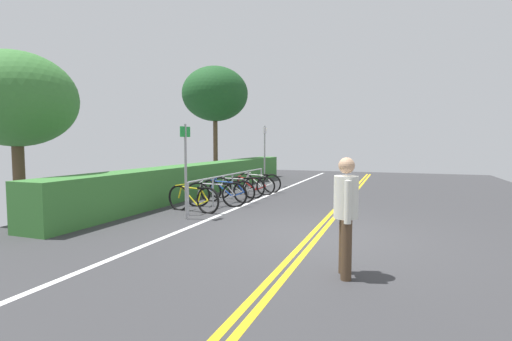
# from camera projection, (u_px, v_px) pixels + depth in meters

# --- Properties ---
(ground_plane) EXTENTS (34.04, 12.88, 0.05)m
(ground_plane) POSITION_uv_depth(u_px,v_px,m) (316.00, 236.00, 7.30)
(ground_plane) COLOR #353538
(centre_line_yellow_inner) EXTENTS (30.63, 0.10, 0.00)m
(centre_line_yellow_inner) POSITION_uv_depth(u_px,v_px,m) (320.00, 235.00, 7.27)
(centre_line_yellow_inner) COLOR gold
(centre_line_yellow_inner) RESTS_ON ground_plane
(centre_line_yellow_outer) EXTENTS (30.63, 0.10, 0.00)m
(centre_line_yellow_outer) POSITION_uv_depth(u_px,v_px,m) (312.00, 234.00, 7.33)
(centre_line_yellow_outer) COLOR gold
(centre_line_yellow_outer) RESTS_ON ground_plane
(bike_lane_stripe_white) EXTENTS (30.63, 0.12, 0.00)m
(bike_lane_stripe_white) POSITION_uv_depth(u_px,v_px,m) (197.00, 224.00, 8.22)
(bike_lane_stripe_white) COLOR white
(bike_lane_stripe_white) RESTS_ON ground_plane
(bike_rack) EXTENTS (5.43, 0.05, 0.84)m
(bike_rack) POSITION_uv_depth(u_px,v_px,m) (232.00, 181.00, 11.73)
(bike_rack) COLOR #9EA0A5
(bike_rack) RESTS_ON ground_plane
(bicycle_0) EXTENTS (0.46, 1.66, 0.73)m
(bicycle_0) POSITION_uv_depth(u_px,v_px,m) (193.00, 199.00, 9.72)
(bicycle_0) COLOR black
(bicycle_0) RESTS_ON ground_plane
(bicycle_1) EXTENTS (0.64, 1.71, 0.74)m
(bicycle_1) POSITION_uv_depth(u_px,v_px,m) (216.00, 194.00, 10.50)
(bicycle_1) COLOR black
(bicycle_1) RESTS_ON ground_plane
(bicycle_2) EXTENTS (0.46, 1.77, 0.72)m
(bicycle_2) POSITION_uv_depth(u_px,v_px,m) (227.00, 191.00, 11.33)
(bicycle_2) COLOR black
(bicycle_2) RESTS_ON ground_plane
(bicycle_3) EXTENTS (0.66, 1.74, 0.75)m
(bicycle_3) POSITION_uv_depth(u_px,v_px,m) (237.00, 188.00, 12.11)
(bicycle_3) COLOR black
(bicycle_3) RESTS_ON ground_plane
(bicycle_4) EXTENTS (0.50, 1.66, 0.68)m
(bicycle_4) POSITION_uv_depth(u_px,v_px,m) (251.00, 186.00, 12.96)
(bicycle_4) COLOR black
(bicycle_4) RESTS_ON ground_plane
(bicycle_5) EXTENTS (0.46, 1.80, 0.72)m
(bicycle_5) POSITION_uv_depth(u_px,v_px,m) (258.00, 183.00, 13.74)
(bicycle_5) COLOR black
(bicycle_5) RESTS_ON ground_plane
(pedestrian) EXTENTS (0.48, 0.32, 1.59)m
(pedestrian) POSITION_uv_depth(u_px,v_px,m) (346.00, 209.00, 4.94)
(pedestrian) COLOR #4C3826
(pedestrian) RESTS_ON ground_plane
(sign_post_near) EXTENTS (0.36, 0.06, 2.22)m
(sign_post_near) POSITION_uv_depth(u_px,v_px,m) (186.00, 162.00, 8.69)
(sign_post_near) COLOR gray
(sign_post_near) RESTS_ON ground_plane
(sign_post_far) EXTENTS (0.36, 0.06, 2.49)m
(sign_post_far) POSITION_uv_depth(u_px,v_px,m) (265.00, 151.00, 15.24)
(sign_post_far) COLOR gray
(sign_post_far) RESTS_ON ground_plane
(hedge_backdrop) EXTENTS (14.38, 0.95, 1.05)m
(hedge_backdrop) POSITION_uv_depth(u_px,v_px,m) (206.00, 177.00, 13.74)
(hedge_backdrop) COLOR #387533
(hedge_backdrop) RESTS_ON ground_plane
(tree_near_left) EXTENTS (2.84, 2.84, 3.99)m
(tree_near_left) POSITION_uv_depth(u_px,v_px,m) (16.00, 100.00, 9.04)
(tree_near_left) COLOR brown
(tree_near_left) RESTS_ON ground_plane
(tree_mid) EXTENTS (3.21, 3.21, 5.52)m
(tree_mid) POSITION_uv_depth(u_px,v_px,m) (215.00, 94.00, 18.28)
(tree_mid) COLOR brown
(tree_mid) RESTS_ON ground_plane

